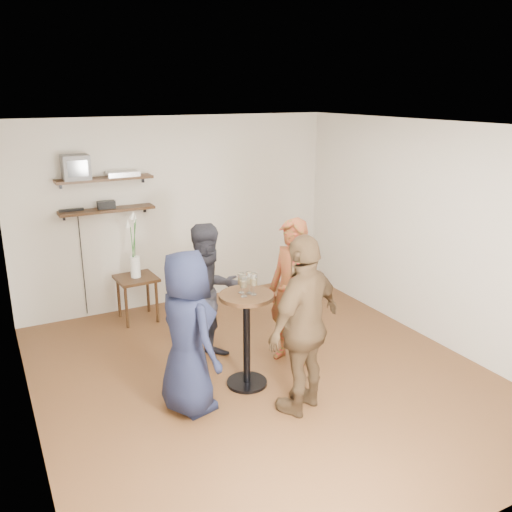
{
  "coord_description": "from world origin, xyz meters",
  "views": [
    {
      "loc": [
        -2.44,
        -4.53,
        2.92
      ],
      "look_at": [
        0.12,
        0.4,
        1.21
      ],
      "focal_mm": 38.0,
      "sensor_mm": 36.0,
      "label": 1
    }
  ],
  "objects_px": {
    "side_table": "(137,284)",
    "drinks_table": "(247,327)",
    "person_plaid": "(292,293)",
    "dvd_deck": "(122,174)",
    "person_navy": "(187,333)",
    "radio": "(106,205)",
    "person_dark": "(209,294)",
    "person_brown": "(305,325)",
    "crt_monitor": "(75,167)"
  },
  "relations": [
    {
      "from": "side_table",
      "to": "person_navy",
      "type": "bearing_deg",
      "value": -93.55
    },
    {
      "from": "crt_monitor",
      "to": "drinks_table",
      "type": "distance_m",
      "value": 3.02
    },
    {
      "from": "drinks_table",
      "to": "side_table",
      "type": "bearing_deg",
      "value": 104.03
    },
    {
      "from": "dvd_deck",
      "to": "person_navy",
      "type": "height_order",
      "value": "dvd_deck"
    },
    {
      "from": "radio",
      "to": "person_navy",
      "type": "bearing_deg",
      "value": -87.75
    },
    {
      "from": "crt_monitor",
      "to": "drinks_table",
      "type": "height_order",
      "value": "crt_monitor"
    },
    {
      "from": "person_plaid",
      "to": "person_navy",
      "type": "bearing_deg",
      "value": -93.36
    },
    {
      "from": "crt_monitor",
      "to": "radio",
      "type": "bearing_deg",
      "value": 0.0
    },
    {
      "from": "side_table",
      "to": "person_plaid",
      "type": "distance_m",
      "value": 2.29
    },
    {
      "from": "crt_monitor",
      "to": "person_brown",
      "type": "bearing_deg",
      "value": -65.68
    },
    {
      "from": "person_plaid",
      "to": "side_table",
      "type": "bearing_deg",
      "value": -166.65
    },
    {
      "from": "person_plaid",
      "to": "person_dark",
      "type": "xyz_separation_m",
      "value": [
        -0.77,
        0.46,
        -0.03
      ]
    },
    {
      "from": "person_dark",
      "to": "person_brown",
      "type": "relative_size",
      "value": 0.92
    },
    {
      "from": "radio",
      "to": "side_table",
      "type": "bearing_deg",
      "value": -50.55
    },
    {
      "from": "radio",
      "to": "person_plaid",
      "type": "height_order",
      "value": "person_plaid"
    },
    {
      "from": "person_brown",
      "to": "drinks_table",
      "type": "bearing_deg",
      "value": -90.0
    },
    {
      "from": "crt_monitor",
      "to": "radio",
      "type": "height_order",
      "value": "crt_monitor"
    },
    {
      "from": "radio",
      "to": "person_brown",
      "type": "relative_size",
      "value": 0.13
    },
    {
      "from": "drinks_table",
      "to": "person_dark",
      "type": "distance_m",
      "value": 0.71
    },
    {
      "from": "person_plaid",
      "to": "person_dark",
      "type": "bearing_deg",
      "value": -139.51
    },
    {
      "from": "radio",
      "to": "crt_monitor",
      "type": "bearing_deg",
      "value": 180.0
    },
    {
      "from": "person_plaid",
      "to": "person_dark",
      "type": "relative_size",
      "value": 1.04
    },
    {
      "from": "dvd_deck",
      "to": "person_brown",
      "type": "xyz_separation_m",
      "value": [
        0.82,
        -3.08,
        -1.04
      ]
    },
    {
      "from": "person_navy",
      "to": "person_plaid",
      "type": "bearing_deg",
      "value": -86.64
    },
    {
      "from": "side_table",
      "to": "person_dark",
      "type": "xyz_separation_m",
      "value": [
        0.42,
        -1.46,
        0.29
      ]
    },
    {
      "from": "crt_monitor",
      "to": "person_dark",
      "type": "distance_m",
      "value": 2.37
    },
    {
      "from": "radio",
      "to": "side_table",
      "type": "relative_size",
      "value": 0.37
    },
    {
      "from": "radio",
      "to": "person_brown",
      "type": "xyz_separation_m",
      "value": [
        1.06,
        -3.08,
        -0.66
      ]
    },
    {
      "from": "side_table",
      "to": "drinks_table",
      "type": "height_order",
      "value": "drinks_table"
    },
    {
      "from": "person_plaid",
      "to": "dvd_deck",
      "type": "bearing_deg",
      "value": -170.03
    },
    {
      "from": "person_dark",
      "to": "person_brown",
      "type": "height_order",
      "value": "person_brown"
    },
    {
      "from": "drinks_table",
      "to": "person_brown",
      "type": "bearing_deg",
      "value": -66.33
    },
    {
      "from": "side_table",
      "to": "crt_monitor",
      "type": "bearing_deg",
      "value": 152.83
    },
    {
      "from": "drinks_table",
      "to": "person_plaid",
      "type": "height_order",
      "value": "person_plaid"
    },
    {
      "from": "dvd_deck",
      "to": "person_plaid",
      "type": "bearing_deg",
      "value": -61.61
    },
    {
      "from": "crt_monitor",
      "to": "dvd_deck",
      "type": "height_order",
      "value": "crt_monitor"
    },
    {
      "from": "radio",
      "to": "person_navy",
      "type": "xyz_separation_m",
      "value": [
        0.1,
        -2.58,
        -0.73
      ]
    },
    {
      "from": "dvd_deck",
      "to": "person_dark",
      "type": "bearing_deg",
      "value": -76.22
    },
    {
      "from": "person_dark",
      "to": "person_navy",
      "type": "height_order",
      "value": "person_dark"
    },
    {
      "from": "dvd_deck",
      "to": "person_brown",
      "type": "relative_size",
      "value": 0.23
    },
    {
      "from": "dvd_deck",
      "to": "drinks_table",
      "type": "relative_size",
      "value": 0.4
    },
    {
      "from": "drinks_table",
      "to": "person_plaid",
      "type": "relative_size",
      "value": 0.61
    },
    {
      "from": "crt_monitor",
      "to": "side_table",
      "type": "distance_m",
      "value": 1.65
    },
    {
      "from": "person_plaid",
      "to": "person_navy",
      "type": "distance_m",
      "value": 1.38
    },
    {
      "from": "radio",
      "to": "person_navy",
      "type": "height_order",
      "value": "person_navy"
    },
    {
      "from": "radio",
      "to": "person_plaid",
      "type": "xyz_separation_m",
      "value": [
        1.44,
        -2.22,
        -0.7
      ]
    },
    {
      "from": "side_table",
      "to": "drinks_table",
      "type": "bearing_deg",
      "value": -75.97
    },
    {
      "from": "dvd_deck",
      "to": "person_plaid",
      "type": "xyz_separation_m",
      "value": [
        1.2,
        -2.22,
        -1.08
      ]
    },
    {
      "from": "radio",
      "to": "side_table",
      "type": "height_order",
      "value": "radio"
    },
    {
      "from": "crt_monitor",
      "to": "radio",
      "type": "relative_size",
      "value": 1.45
    }
  ]
}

